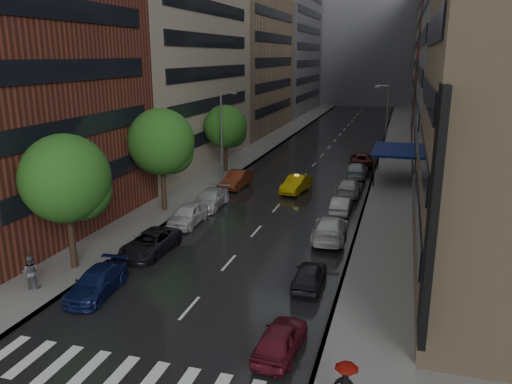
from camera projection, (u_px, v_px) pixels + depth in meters
ground at (152, 351)px, 21.76m from camera, size 220.00×220.00×0.00m
road at (327, 150)px, 67.97m from camera, size 14.00×140.00×0.01m
sidewalk_left at (263, 146)px, 70.42m from camera, size 4.00×140.00×0.15m
sidewalk_right at (395, 153)px, 65.49m from camera, size 4.00×140.00×0.15m
crosswalk at (133, 379)px, 19.85m from camera, size 13.15×2.80×0.01m
buildings_left at (242, 31)px, 75.97m from camera, size 8.00×108.00×38.00m
buildings_right at (452, 35)px, 66.06m from camera, size 8.05×109.10×36.00m
building_far at (370, 41)px, 126.58m from camera, size 40.00×14.00×32.00m
tree_near at (66, 179)px, 28.61m from camera, size 5.16×5.16×8.22m
tree_mid at (161, 142)px, 39.62m from camera, size 5.32×5.32×8.48m
tree_far at (225, 127)px, 53.57m from camera, size 4.63×4.63×7.38m
taxi at (296, 184)px, 46.88m from camera, size 2.40×4.90×1.55m
parked_cars_left at (186, 216)px, 37.50m from camera, size 2.55×28.49×1.61m
parked_cars_right at (345, 195)px, 43.24m from camera, size 3.10×44.48×1.59m
ped_black_umbrella at (30, 267)px, 27.01m from camera, size 1.11×0.99×2.09m
ped_red_umbrella at (346, 383)px, 17.55m from camera, size 1.09×0.82×2.01m
street_lamp_left at (222, 133)px, 50.31m from camera, size 1.74×0.22×9.00m
street_lamp_right at (386, 120)px, 59.94m from camera, size 1.74×0.22×9.00m
awning at (393, 150)px, 50.81m from camera, size 4.00×8.00×3.12m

